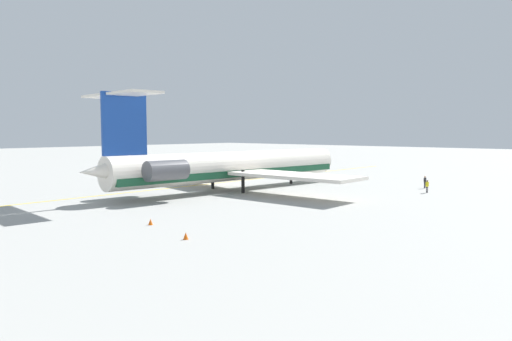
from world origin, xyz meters
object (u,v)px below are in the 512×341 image
(ground_crew_near_nose, at_px, (229,168))
(safety_cone_wingtip, at_px, (186,236))
(main_jetliner, at_px, (228,166))
(ground_crew_near_tail, at_px, (425,180))
(safety_cone_nose, at_px, (151,222))
(ground_crew_portside, at_px, (427,185))

(ground_crew_near_nose, relative_size, safety_cone_wingtip, 3.07)
(main_jetliner, bearing_deg, ground_crew_near_tail, -37.31)
(ground_crew_near_nose, bearing_deg, safety_cone_wingtip, 145.86)
(safety_cone_nose, bearing_deg, ground_crew_near_tail, 170.91)
(main_jetliner, distance_m, safety_cone_nose, 24.49)
(ground_crew_near_tail, distance_m, safety_cone_wingtip, 43.37)
(ground_crew_near_tail, distance_m, safety_cone_nose, 42.34)
(main_jetliner, xyz_separation_m, ground_crew_near_nose, (-18.87, -18.70, -2.31))
(ground_crew_near_nose, bearing_deg, safety_cone_nose, 141.47)
(ground_crew_near_tail, bearing_deg, main_jetliner, 75.32)
(ground_crew_portside, height_order, safety_cone_wingtip, ground_crew_portside)
(main_jetliner, height_order, safety_cone_wingtip, main_jetliner)
(ground_crew_near_nose, distance_m, safety_cone_nose, 50.42)
(main_jetliner, distance_m, safety_cone_wingtip, 29.48)
(main_jetliner, height_order, ground_crew_portside, main_jetliner)
(ground_crew_near_tail, bearing_deg, safety_cone_wingtip, 117.28)
(ground_crew_near_nose, relative_size, safety_cone_nose, 3.07)
(main_jetliner, relative_size, ground_crew_portside, 25.31)
(main_jetliner, xyz_separation_m, safety_cone_wingtip, (22.69, 18.57, -3.11))
(main_jetliner, xyz_separation_m, ground_crew_near_tail, (-20.67, 18.67, -2.26))
(ground_crew_portside, relative_size, safety_cone_wingtip, 3.06)
(ground_crew_near_tail, relative_size, safety_cone_wingtip, 3.22)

